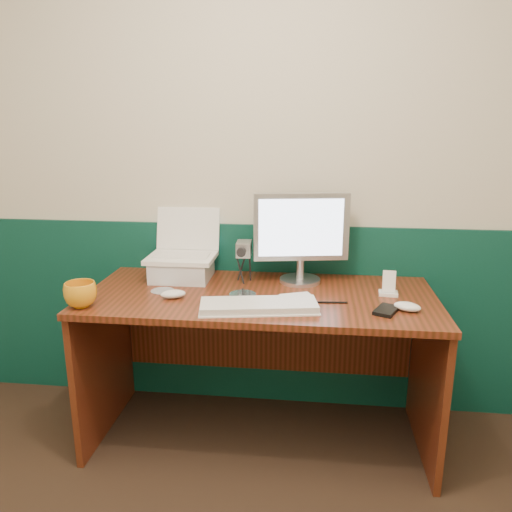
# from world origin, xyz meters

# --- Properties ---
(back_wall) EXTENTS (3.50, 0.04, 2.50)m
(back_wall) POSITION_xyz_m (0.00, 1.75, 1.25)
(back_wall) COLOR beige
(back_wall) RESTS_ON ground
(wainscot) EXTENTS (3.48, 0.02, 1.00)m
(wainscot) POSITION_xyz_m (0.00, 1.74, 0.50)
(wainscot) COLOR #08372B
(wainscot) RESTS_ON ground
(desk) EXTENTS (1.60, 0.70, 0.75)m
(desk) POSITION_xyz_m (0.14, 1.38, 0.38)
(desk) COLOR #3C1C0B
(desk) RESTS_ON ground
(laptop_riser) EXTENTS (0.29, 0.24, 0.10)m
(laptop_riser) POSITION_xyz_m (-0.27, 1.56, 0.80)
(laptop_riser) COLOR silver
(laptop_riser) RESTS_ON desk
(laptop) EXTENTS (0.33, 0.25, 0.27)m
(laptop) POSITION_xyz_m (-0.27, 1.56, 0.99)
(laptop) COLOR white
(laptop) RESTS_ON laptop_riser
(monitor) EXTENTS (0.47, 0.20, 0.46)m
(monitor) POSITION_xyz_m (0.32, 1.58, 0.98)
(monitor) COLOR silver
(monitor) RESTS_ON desk
(keyboard) EXTENTS (0.51, 0.24, 0.03)m
(keyboard) POSITION_xyz_m (0.16, 1.18, 0.76)
(keyboard) COLOR silver
(keyboard) RESTS_ON desk
(mouse_right) EXTENTS (0.13, 0.11, 0.04)m
(mouse_right) POSITION_xyz_m (0.78, 1.24, 0.77)
(mouse_right) COLOR white
(mouse_right) RESTS_ON desk
(mouse_left) EXTENTS (0.13, 0.10, 0.04)m
(mouse_left) POSITION_xyz_m (-0.24, 1.28, 0.77)
(mouse_left) COLOR silver
(mouse_left) RESTS_ON desk
(mug) EXTENTS (0.18, 0.18, 0.11)m
(mug) POSITION_xyz_m (-0.60, 1.13, 0.80)
(mug) COLOR orange
(mug) RESTS_ON desk
(camcorder) EXTENTS (0.10, 0.13, 0.20)m
(camcorder) POSITION_xyz_m (0.05, 1.55, 0.85)
(camcorder) COLOR #B6B6BB
(camcorder) RESTS_ON desk
(cd_spindle) EXTENTS (0.12, 0.12, 0.02)m
(cd_spindle) POSITION_xyz_m (0.08, 1.30, 0.76)
(cd_spindle) COLOR #B4BBC5
(cd_spindle) RESTS_ON desk
(cd_loose_a) EXTENTS (0.11, 0.11, 0.00)m
(cd_loose_a) POSITION_xyz_m (-0.31, 1.37, 0.75)
(cd_loose_a) COLOR silver
(cd_loose_a) RESTS_ON desk
(pen) EXTENTS (0.15, 0.02, 0.01)m
(pen) POSITION_xyz_m (0.46, 1.29, 0.75)
(pen) COLOR black
(pen) RESTS_ON desk
(papers) EXTENTS (0.17, 0.14, 0.00)m
(papers) POSITION_xyz_m (0.31, 1.36, 0.75)
(papers) COLOR white
(papers) RESTS_ON desk
(dock) EXTENTS (0.09, 0.07, 0.02)m
(dock) POSITION_xyz_m (0.73, 1.43, 0.76)
(dock) COLOR white
(dock) RESTS_ON desk
(music_player) EXTENTS (0.06, 0.03, 0.10)m
(music_player) POSITION_xyz_m (0.73, 1.43, 0.82)
(music_player) COLOR white
(music_player) RESTS_ON dock
(pda) EXTENTS (0.13, 0.15, 0.02)m
(pda) POSITION_xyz_m (0.69, 1.22, 0.76)
(pda) COLOR black
(pda) RESTS_ON desk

